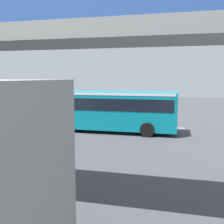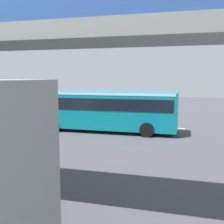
# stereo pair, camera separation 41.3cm
# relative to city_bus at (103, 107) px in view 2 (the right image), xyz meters

# --- Properties ---
(ground) EXTENTS (80.00, 80.00, 0.00)m
(ground) POSITION_rel_city_bus_xyz_m (0.65, -0.61, -1.88)
(ground) COLOR #424247
(city_bus) EXTENTS (11.54, 2.85, 3.15)m
(city_bus) POSITION_rel_city_bus_xyz_m (0.00, 0.00, 0.00)
(city_bus) COLOR #0C8493
(city_bus) RESTS_ON ground
(traffic_sign) EXTENTS (0.08, 0.60, 2.80)m
(traffic_sign) POSITION_rel_city_bus_xyz_m (3.30, -3.70, 0.01)
(traffic_sign) COLOR slate
(traffic_sign) RESTS_ON ground
(lane_dash_leftmost) EXTENTS (2.00, 0.20, 0.01)m
(lane_dash_leftmost) POSITION_rel_city_bus_xyz_m (-5.35, -2.81, -1.88)
(lane_dash_leftmost) COLOR silver
(lane_dash_leftmost) RESTS_ON ground
(lane_dash_left) EXTENTS (2.00, 0.20, 0.01)m
(lane_dash_left) POSITION_rel_city_bus_xyz_m (-1.35, -2.81, -1.88)
(lane_dash_left) COLOR silver
(lane_dash_left) RESTS_ON ground
(lane_dash_centre) EXTENTS (2.00, 0.20, 0.01)m
(lane_dash_centre) POSITION_rel_city_bus_xyz_m (2.65, -2.81, -1.88)
(lane_dash_centre) COLOR silver
(lane_dash_centre) RESTS_ON ground
(lane_dash_right) EXTENTS (2.00, 0.20, 0.01)m
(lane_dash_right) POSITION_rel_city_bus_xyz_m (6.65, -2.81, -1.88)
(lane_dash_right) COLOR silver
(lane_dash_right) RESTS_ON ground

